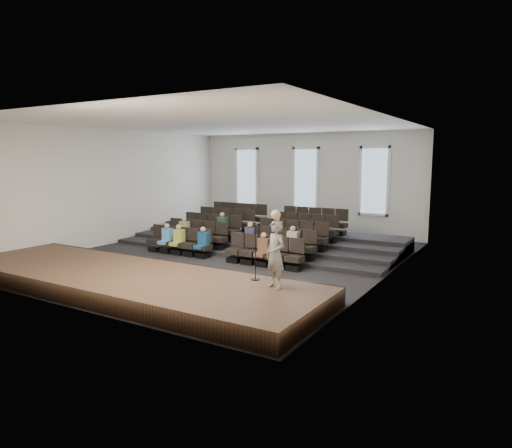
{
  "coord_description": "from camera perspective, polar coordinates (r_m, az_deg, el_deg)",
  "views": [
    {
      "loc": [
        9.73,
        -14.09,
        3.72
      ],
      "look_at": [
        0.96,
        0.5,
        1.29
      ],
      "focal_mm": 32.0,
      "sensor_mm": 36.0,
      "label": 1
    }
  ],
  "objects": [
    {
      "name": "audience",
      "position": [
        17.7,
        -3.92,
        -1.39
      ],
      "size": [
        5.45,
        2.64,
        1.1
      ],
      "color": "#B3BE4C",
      "rests_on": "seating_rows"
    },
    {
      "name": "seating_rows",
      "position": [
        18.66,
        -0.89,
        -1.24
      ],
      "size": [
        6.8,
        4.7,
        1.67
      ],
      "color": "black",
      "rests_on": "ground"
    },
    {
      "name": "ground",
      "position": [
        17.52,
        -3.55,
        -4.14
      ],
      "size": [
        14.0,
        14.0,
        0.0
      ],
      "primitive_type": "plane",
      "color": "black",
      "rests_on": "ground"
    },
    {
      "name": "stage",
      "position": [
        13.69,
        -15.84,
        -6.86
      ],
      "size": [
        11.8,
        3.6,
        0.5
      ],
      "primitive_type": "cube",
      "color": "#462F1E",
      "rests_on": "ground"
    },
    {
      "name": "ceiling",
      "position": [
        17.17,
        -3.7,
        12.43
      ],
      "size": [
        12.0,
        14.0,
        0.02
      ],
      "primitive_type": "cube",
      "color": "white",
      "rests_on": "ground"
    },
    {
      "name": "wall_front",
      "position": [
        12.09,
        -22.89,
        1.7
      ],
      "size": [
        12.0,
        0.04,
        5.0
      ],
      "primitive_type": "cube",
      "color": "silver",
      "rests_on": "ground"
    },
    {
      "name": "wall_right",
      "position": [
        14.62,
        16.22,
        3.02
      ],
      "size": [
        0.04,
        14.0,
        5.0
      ],
      "primitive_type": "cube",
      "color": "silver",
      "rests_on": "ground"
    },
    {
      "name": "wall_back",
      "position": [
        23.27,
        6.27,
        5.09
      ],
      "size": [
        12.0,
        0.04,
        5.0
      ],
      "primitive_type": "cube",
      "color": "silver",
      "rests_on": "ground"
    },
    {
      "name": "windows",
      "position": [
        23.2,
        6.21,
        5.57
      ],
      "size": [
        8.44,
        0.1,
        3.24
      ],
      "color": "white",
      "rests_on": "wall_back"
    },
    {
      "name": "stage_lip",
      "position": [
        14.91,
        -10.86,
        -5.47
      ],
      "size": [
        11.8,
        0.06,
        0.52
      ],
      "primitive_type": "cube",
      "color": "black",
      "rests_on": "ground"
    },
    {
      "name": "mic_stand",
      "position": [
        12.25,
        -0.08,
        -4.95
      ],
      "size": [
        0.25,
        0.25,
        1.5
      ],
      "color": "black",
      "rests_on": "stage"
    },
    {
      "name": "wall_left",
      "position": [
        21.16,
        -17.21,
        4.47
      ],
      "size": [
        0.04,
        14.0,
        5.0
      ],
      "primitive_type": "cube",
      "color": "silver",
      "rests_on": "ground"
    },
    {
      "name": "risers",
      "position": [
        20.12,
        1.57,
        -1.95
      ],
      "size": [
        11.8,
        4.8,
        0.6
      ],
      "color": "black",
      "rests_on": "ground"
    },
    {
      "name": "speaker",
      "position": [
        11.39,
        2.45,
        -3.85
      ],
      "size": [
        0.74,
        0.63,
        1.71
      ],
      "primitive_type": "imported",
      "rotation": [
        0.0,
        0.0,
        -0.42
      ],
      "color": "slate",
      "rests_on": "stage"
    }
  ]
}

